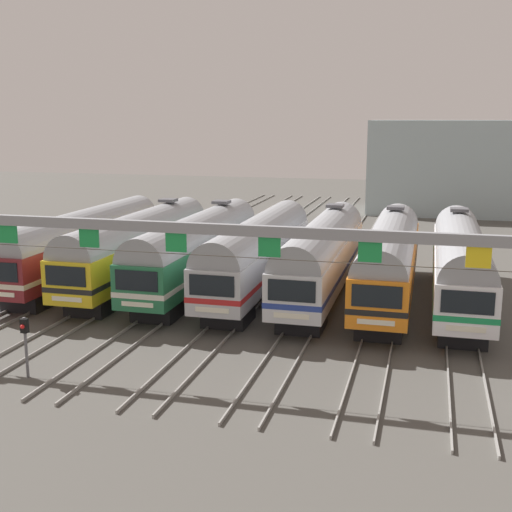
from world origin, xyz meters
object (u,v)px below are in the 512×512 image
Objects in this scene: commuter_train_white at (460,261)px; yard_signal_mast at (25,336)px; commuter_train_green at (197,248)px; commuter_train_yellow at (139,245)px; commuter_train_maroon at (84,242)px; catenary_gantry at (176,247)px; commuter_train_silver at (322,254)px; commuter_train_orange at (389,257)px; commuter_train_stainless at (258,251)px.

commuter_train_white is 6.95× the size of yard_signal_mast.
commuter_train_yellow is at bearing 180.00° from commuter_train_green.
commuter_train_green is at bearing 0.03° from commuter_train_maroon.
catenary_gantry reaches higher than commuter_train_maroon.
catenary_gantry is at bearing -48.80° from commuter_train_maroon.
commuter_train_white is (23.62, 0.00, 0.00)m from commuter_train_maroon.
commuter_train_yellow is 6.95× the size of yard_signal_mast.
commuter_train_silver and commuter_train_orange have the same top height.
commuter_train_green is at bearing 180.00° from commuter_train_white.
commuter_train_orange is (15.75, 0.00, 0.00)m from commuter_train_yellow.
commuter_train_stainless is at bearing -0.06° from commuter_train_green.
commuter_train_green is 14.32m from catenary_gantry.
commuter_train_stainless is 1.00× the size of commuter_train_white.
commuter_train_orange is at bearing 0.00° from commuter_train_silver.
commuter_train_stainless is at bearing -179.94° from commuter_train_silver.
commuter_train_maroon is 1.00× the size of commuter_train_silver.
commuter_train_green is 15.75m from commuter_train_white.
commuter_train_silver is 14.32m from catenary_gantry.
commuter_train_yellow is 11.81m from commuter_train_silver.
commuter_train_yellow is 15.75m from commuter_train_orange.
commuter_train_maroon is at bearing 180.00° from commuter_train_stainless.
catenary_gantry reaches higher than commuter_train_silver.
commuter_train_yellow is 3.94m from commuter_train_green.
commuter_train_green is at bearing 179.94° from commuter_train_stainless.
catenary_gantry is at bearing 20.09° from yard_signal_mast.
commuter_train_white is 23.66m from yard_signal_mast.
commuter_train_yellow reaches higher than commuter_train_maroon.
commuter_train_orange reaches higher than commuter_train_stainless.
commuter_train_maroon is at bearing -179.98° from commuter_train_silver.
catenary_gantry is (3.94, -13.50, 2.73)m from commuter_train_green.
yard_signal_mast is at bearing -138.53° from commuter_train_white.
commuter_train_stainless is (3.94, -0.00, -0.00)m from commuter_train_green.
commuter_train_maroon reaches higher than yard_signal_mast.
commuter_train_yellow is 1.00× the size of commuter_train_white.
commuter_train_silver is 3.94m from commuter_train_orange.
commuter_train_green is 1.00× the size of commuter_train_white.
commuter_train_white is at bearing 0.00° from commuter_train_yellow.
commuter_train_white reaches higher than yard_signal_mast.
yard_signal_mast is (5.91, -15.65, -0.86)m from commuter_train_maroon.
commuter_train_orange is at bearing 0.00° from commuter_train_yellow.
commuter_train_white reaches higher than commuter_train_maroon.
commuter_train_maroon is 3.94m from commuter_train_yellow.
commuter_train_maroon is at bearing -179.99° from commuter_train_orange.
commuter_train_white is (11.81, 0.00, 0.00)m from commuter_train_stainless.
commuter_train_silver is 6.95× the size of yard_signal_mast.
catenary_gantry is (-11.81, -13.50, 2.73)m from commuter_train_white.
commuter_train_stainless is 13.77m from catenary_gantry.
yard_signal_mast is at bearing -122.15° from commuter_train_silver.
catenary_gantry reaches higher than yard_signal_mast.
commuter_train_orange and commuter_train_white have the same top height.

